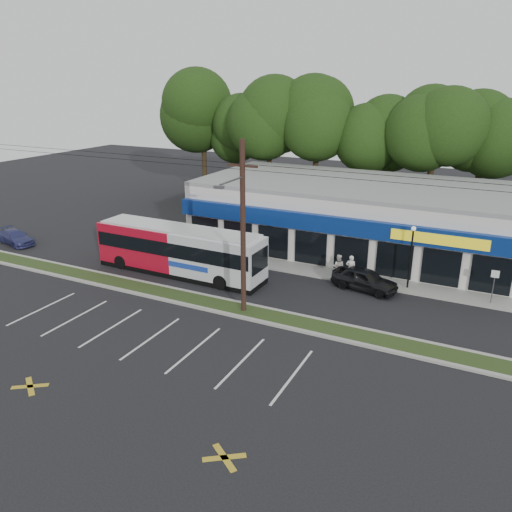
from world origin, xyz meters
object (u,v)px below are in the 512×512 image
at_px(car_dark, 365,279).
at_px(car_silver, 145,243).
at_px(car_blue, 16,237).
at_px(lamp_post, 411,250).
at_px(utility_pole, 240,223).
at_px(pedestrian_b, 338,267).
at_px(metrobus, 180,249).
at_px(sign_post, 494,281).
at_px(pedestrian_a, 351,268).

xyz_separation_m(car_dark, car_silver, (-17.50, -0.38, 0.07)).
bearing_deg(car_blue, lamp_post, -67.23).
distance_m(car_dark, car_silver, 17.51).
distance_m(utility_pole, pedestrian_b, 9.51).
distance_m(metrobus, pedestrian_b, 11.03).
xyz_separation_m(utility_pole, sign_post, (13.17, 7.65, -3.86)).
xyz_separation_m(car_dark, car_blue, (-28.50, -3.40, -0.15)).
height_order(sign_post, car_silver, sign_post).
distance_m(car_silver, pedestrian_b, 15.43).
relative_size(car_dark, car_blue, 1.07).
relative_size(utility_pole, car_blue, 12.46).
bearing_deg(metrobus, car_dark, 13.62).
relative_size(sign_post, car_dark, 0.52).
relative_size(sign_post, car_blue, 0.55).
height_order(utility_pole, pedestrian_b, utility_pole).
distance_m(metrobus, car_silver, 5.78).
bearing_deg(utility_pole, lamp_post, 43.95).
bearing_deg(pedestrian_a, utility_pole, 52.85).
distance_m(car_silver, pedestrian_a, 16.33).
xyz_separation_m(car_dark, pedestrian_a, (-1.24, 1.02, 0.19)).
xyz_separation_m(sign_post, pedestrian_b, (-9.64, -0.07, -0.68)).
bearing_deg(car_blue, car_silver, -60.69).
height_order(sign_post, car_dark, sign_post).
bearing_deg(utility_pole, metrobus, 151.98).
bearing_deg(car_silver, metrobus, -120.15).
bearing_deg(pedestrian_a, car_dark, 133.97).
bearing_deg(pedestrian_b, car_silver, -3.31).
relative_size(utility_pole, pedestrian_a, 27.02).
distance_m(lamp_post, pedestrian_a, 4.14).
distance_m(lamp_post, car_blue, 31.44).
distance_m(sign_post, car_silver, 25.06).
distance_m(utility_pole, lamp_post, 11.67).
bearing_deg(pedestrian_b, utility_pole, 56.15).
bearing_deg(car_silver, car_dark, -92.88).
height_order(sign_post, pedestrian_b, sign_post).
xyz_separation_m(utility_pole, pedestrian_a, (4.44, 7.47, -4.49)).
bearing_deg(car_dark, car_silver, 102.20).
height_order(car_dark, pedestrian_b, pedestrian_b).
bearing_deg(metrobus, pedestrian_b, 21.89).
distance_m(utility_pole, metrobus, 8.43).
bearing_deg(lamp_post, car_silver, -174.86).
distance_m(sign_post, pedestrian_b, 9.67).
xyz_separation_m(car_blue, pedestrian_b, (26.36, 4.53, 0.29)).
relative_size(pedestrian_a, pedestrian_b, 1.06).
relative_size(utility_pole, car_silver, 10.32).
height_order(utility_pole, car_blue, utility_pole).
relative_size(car_dark, pedestrian_a, 2.33).
relative_size(car_silver, car_blue, 1.21).
bearing_deg(utility_pole, pedestrian_a, 59.30).
distance_m(car_dark, car_blue, 28.71).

